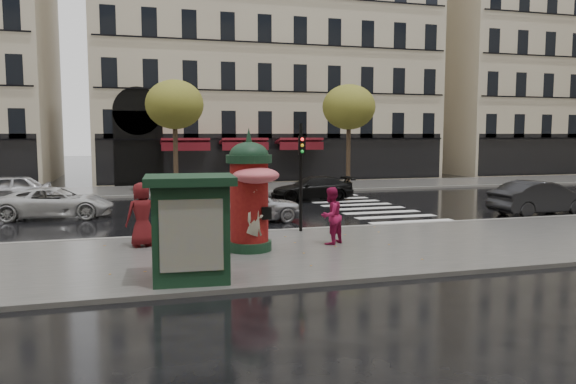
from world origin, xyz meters
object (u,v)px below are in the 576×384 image
object	(u,v)px
car_far_silver	(5,190)
car_black	(312,188)
car_darkgrey	(540,198)
woman_red	(331,216)
car_silver	(248,204)
car_white	(55,203)
man_burgundy	(142,215)
traffic_light	(301,166)
morris_column	(249,192)
newsstand	(190,227)
woman_umbrella	(256,195)

from	to	relation	value
car_far_silver	car_black	bearing A→B (deg)	77.71
car_darkgrey	car_far_silver	xyz separation A→B (m)	(-22.86, 10.41, 0.01)
woman_red	car_silver	world-z (taller)	woman_red
woman_red	car_white	size ratio (longest dim) A/B	0.38
man_burgundy	car_white	xyz separation A→B (m)	(-3.24, 7.72, -0.44)
traffic_light	car_darkgrey	world-z (taller)	traffic_light
morris_column	car_silver	xyz separation A→B (m)	(1.18, 5.72, -1.09)
newsstand	man_burgundy	bearing A→B (deg)	102.45
woman_umbrella	car_far_silver	bearing A→B (deg)	121.41
woman_umbrella	car_silver	distance (m)	6.31
car_darkgrey	car_silver	bearing A→B (deg)	79.81
man_burgundy	woman_red	bearing A→B (deg)	149.30
car_black	man_burgundy	bearing A→B (deg)	-38.85
man_burgundy	car_far_silver	xyz separation A→B (m)	(-6.17, 13.29, -0.34)
newsstand	car_darkgrey	size ratio (longest dim) A/B	0.54
car_far_silver	car_darkgrey	bearing A→B (deg)	63.19
newsstand	woman_red	bearing A→B (deg)	33.94
newsstand	car_black	distance (m)	16.97
car_silver	car_white	xyz separation A→B (m)	(-7.38, 3.43, -0.08)
newsstand	car_silver	bearing A→B (deg)	69.70
woman_red	car_darkgrey	xyz separation A→B (m)	(11.16, 4.12, -0.26)
woman_umbrella	woman_red	size ratio (longest dim) A/B	1.44
woman_umbrella	traffic_light	bearing A→B (deg)	52.74
woman_umbrella	car_far_silver	xyz separation A→B (m)	(-9.24, 15.13, -1.03)
woman_red	car_white	xyz separation A→B (m)	(-8.78, 8.96, -0.35)
man_burgundy	car_far_silver	distance (m)	14.65
woman_umbrella	car_darkgrey	size ratio (longest dim) A/B	0.56
woman_red	man_burgundy	size ratio (longest dim) A/B	0.90
morris_column	car_darkgrey	bearing A→B (deg)	17.42
man_burgundy	traffic_light	size ratio (longest dim) A/B	0.52
car_silver	car_darkgrey	size ratio (longest dim) A/B	0.95
newsstand	car_white	distance (m)	12.77
car_darkgrey	car_white	size ratio (longest dim) A/B	0.96
woman_red	car_black	world-z (taller)	woman_red
woman_red	man_burgundy	world-z (taller)	man_burgundy
car_white	car_black	world-z (taller)	car_white
woman_red	morris_column	bearing A→B (deg)	-29.57
car_silver	car_black	distance (m)	7.96
newsstand	car_black	xyz separation A→B (m)	(8.00, 14.95, -0.73)
morris_column	car_far_silver	size ratio (longest dim) A/B	0.81
woman_red	morris_column	world-z (taller)	morris_column
newsstand	car_silver	distance (m)	9.20
man_burgundy	newsstand	xyz separation A→B (m)	(0.95, -4.32, 0.28)
traffic_light	woman_red	bearing A→B (deg)	-85.37
car_black	woman_red	bearing A→B (deg)	-14.82
man_burgundy	car_white	world-z (taller)	man_burgundy
car_white	woman_umbrella	bearing A→B (deg)	-142.39
car_black	car_far_silver	size ratio (longest dim) A/B	1.00
traffic_light	car_far_silver	xyz separation A→B (m)	(-11.51, 12.15, -1.63)
car_darkgrey	car_black	xyz separation A→B (m)	(-7.74, 7.75, -0.10)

